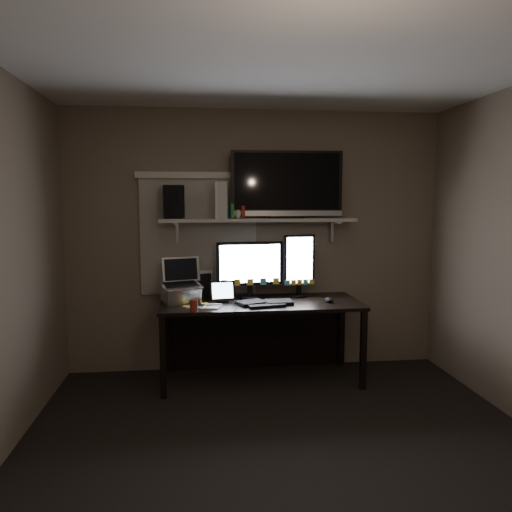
{
  "coord_description": "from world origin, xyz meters",
  "views": [
    {
      "loc": [
        -0.56,
        -2.99,
        1.66
      ],
      "look_at": [
        -0.06,
        1.25,
        1.17
      ],
      "focal_mm": 35.0,
      "sensor_mm": 36.0,
      "label": 1
    }
  ],
  "objects": [
    {
      "name": "speaker",
      "position": [
        -0.77,
        1.64,
        1.63
      ],
      "size": [
        0.19,
        0.22,
        0.3
      ],
      "primitive_type": "cube",
      "rotation": [
        0.0,
        0.0,
        -0.11
      ],
      "color": "black",
      "rests_on": "wall_shelf"
    },
    {
      "name": "tablet",
      "position": [
        -0.34,
        1.43,
        0.83
      ],
      "size": [
        0.24,
        0.13,
        0.2
      ],
      "primitive_type": "cube",
      "rotation": [
        0.0,
        0.0,
        0.15
      ],
      "color": "black",
      "rests_on": "desk"
    },
    {
      "name": "sticky_notes",
      "position": [
        -0.6,
        1.34,
        0.73
      ],
      "size": [
        0.3,
        0.24,
        0.0
      ],
      "primitive_type": null,
      "rotation": [
        0.0,
        0.0,
        -0.13
      ],
      "color": "yellow",
      "rests_on": "desk"
    },
    {
      "name": "cup",
      "position": [
        -0.6,
        1.11,
        0.78
      ],
      "size": [
        0.08,
        0.08,
        0.1
      ],
      "primitive_type": "cylinder",
      "rotation": [
        0.0,
        0.0,
        0.29
      ],
      "color": "maroon",
      "rests_on": "desk"
    },
    {
      "name": "back_wall",
      "position": [
        0.0,
        1.8,
        1.25
      ],
      "size": [
        3.6,
        0.0,
        3.6
      ],
      "primitive_type": "plane",
      "rotation": [
        1.57,
        0.0,
        0.0
      ],
      "color": "#6B604D",
      "rests_on": "floor"
    },
    {
      "name": "monitor_landscape",
      "position": [
        -0.08,
        1.59,
        1.0
      ],
      "size": [
        0.63,
        0.14,
        0.55
      ],
      "primitive_type": "cube",
      "rotation": [
        0.0,
        0.0,
        0.12
      ],
      "color": "black",
      "rests_on": "desk"
    },
    {
      "name": "file_sorter",
      "position": [
        -0.54,
        1.69,
        0.85
      ],
      "size": [
        0.21,
        0.14,
        0.25
      ],
      "primitive_type": "cube",
      "rotation": [
        0.0,
        0.0,
        0.32
      ],
      "color": "black",
      "rests_on": "desk"
    },
    {
      "name": "window_blinds",
      "position": [
        -0.55,
        1.79,
        1.3
      ],
      "size": [
        1.1,
        0.02,
        1.1
      ],
      "primitive_type": "cube",
      "color": "#B4AFA1",
      "rests_on": "back_wall"
    },
    {
      "name": "mouse",
      "position": [
        0.61,
        1.33,
        0.75
      ],
      "size": [
        0.07,
        0.12,
        0.04
      ],
      "primitive_type": "ellipsoid",
      "rotation": [
        0.0,
        0.0,
        -0.01
      ],
      "color": "black",
      "rests_on": "desk"
    },
    {
      "name": "game_console",
      "position": [
        -0.34,
        1.61,
        1.64
      ],
      "size": [
        0.13,
        0.29,
        0.33
      ],
      "primitive_type": "cube",
      "rotation": [
        0.0,
        0.0,
        -0.17
      ],
      "color": "beige",
      "rests_on": "wall_shelf"
    },
    {
      "name": "floor",
      "position": [
        0.0,
        0.0,
        0.0
      ],
      "size": [
        3.6,
        3.6,
        0.0
      ],
      "primitive_type": "plane",
      "color": "black",
      "rests_on": "ground"
    },
    {
      "name": "monitor_portrait",
      "position": [
        0.39,
        1.62,
        1.03
      ],
      "size": [
        0.31,
        0.1,
        0.6
      ],
      "primitive_type": "cube",
      "rotation": [
        0.0,
        0.0,
        0.13
      ],
      "color": "black",
      "rests_on": "desk"
    },
    {
      "name": "keyboard",
      "position": [
        0.03,
        1.31,
        0.75
      ],
      "size": [
        0.52,
        0.29,
        0.03
      ],
      "primitive_type": "cube",
      "rotation": [
        0.0,
        0.0,
        0.2
      ],
      "color": "black",
      "rests_on": "desk"
    },
    {
      "name": "desk",
      "position": [
        0.0,
        1.55,
        0.55
      ],
      "size": [
        1.8,
        0.75,
        0.73
      ],
      "color": "black",
      "rests_on": "floor"
    },
    {
      "name": "bottles",
      "position": [
        -0.24,
        1.56,
        1.55
      ],
      "size": [
        0.21,
        0.07,
        0.13
      ],
      "primitive_type": null,
      "rotation": [
        0.0,
        0.0,
        -0.12
      ],
      "color": "#A50F0C",
      "rests_on": "wall_shelf"
    },
    {
      "name": "ceiling",
      "position": [
        0.0,
        0.0,
        2.5
      ],
      "size": [
        3.6,
        3.6,
        0.0
      ],
      "primitive_type": "plane",
      "rotation": [
        3.14,
        0.0,
        0.0
      ],
      "color": "silver",
      "rests_on": "back_wall"
    },
    {
      "name": "laptop",
      "position": [
        -0.72,
        1.48,
        0.93
      ],
      "size": [
        0.42,
        0.37,
        0.39
      ],
      "primitive_type": "cube",
      "rotation": [
        0.0,
        0.0,
        0.3
      ],
      "color": "#B2B2B7",
      "rests_on": "desk"
    },
    {
      "name": "wall_shelf",
      "position": [
        0.0,
        1.62,
        1.46
      ],
      "size": [
        1.8,
        0.35,
        0.03
      ],
      "primitive_type": "cube",
      "color": "#AAAAA5",
      "rests_on": "back_wall"
    },
    {
      "name": "tv",
      "position": [
        0.27,
        1.64,
        1.79
      ],
      "size": [
        1.05,
        0.23,
        0.62
      ],
      "primitive_type": "cube",
      "rotation": [
        0.0,
        0.0,
        -0.04
      ],
      "color": "black",
      "rests_on": "wall_shelf"
    },
    {
      "name": "notepad",
      "position": [
        -0.45,
        1.25,
        0.74
      ],
      "size": [
        0.19,
        0.23,
        0.01
      ],
      "primitive_type": "cube",
      "rotation": [
        0.0,
        0.0,
        -0.25
      ],
      "color": "silver",
      "rests_on": "desk"
    }
  ]
}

